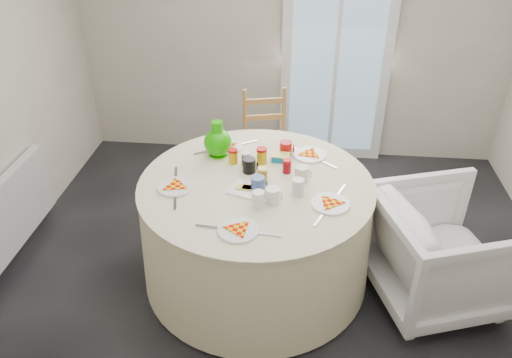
# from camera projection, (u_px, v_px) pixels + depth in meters

# --- Properties ---
(floor) EXTENTS (4.00, 4.00, 0.00)m
(floor) POSITION_uv_depth(u_px,v_px,m) (276.00, 288.00, 3.49)
(floor) COLOR black
(floor) RESTS_ON ground
(wall_back) EXTENTS (4.00, 0.02, 2.60)m
(wall_back) POSITION_uv_depth(u_px,v_px,m) (294.00, 23.00, 4.48)
(wall_back) COLOR #BCB5A3
(wall_back) RESTS_ON floor
(glass_door) EXTENTS (1.00, 0.08, 2.10)m
(glass_door) POSITION_uv_depth(u_px,v_px,m) (337.00, 54.00, 4.54)
(glass_door) COLOR silver
(glass_door) RESTS_ON floor
(radiator) EXTENTS (0.07, 1.00, 0.55)m
(radiator) POSITION_uv_depth(u_px,v_px,m) (13.00, 211.00, 3.62)
(radiator) COLOR silver
(radiator) RESTS_ON floor
(table) EXTENTS (1.57, 1.57, 0.80)m
(table) POSITION_uv_depth(u_px,v_px,m) (256.00, 231.00, 3.43)
(table) COLOR beige
(table) RESTS_ON floor
(wooden_chair) EXTENTS (0.48, 0.47, 0.90)m
(wooden_chair) POSITION_uv_depth(u_px,v_px,m) (267.00, 141.00, 4.34)
(wooden_chair) COLOR #AA8D45
(wooden_chair) RESTS_ON floor
(armchair) EXTENTS (0.98, 1.01, 0.84)m
(armchair) POSITION_uv_depth(u_px,v_px,m) (442.00, 250.00, 3.24)
(armchair) COLOR white
(armchair) RESTS_ON floor
(place_settings) EXTENTS (1.60, 1.60, 0.02)m
(place_settings) POSITION_uv_depth(u_px,v_px,m) (256.00, 183.00, 3.22)
(place_settings) COLOR white
(place_settings) RESTS_ON table
(jar_cluster) EXTENTS (0.44, 0.25, 0.12)m
(jar_cluster) POSITION_uv_depth(u_px,v_px,m) (258.00, 161.00, 3.35)
(jar_cluster) COLOR olive
(jar_cluster) RESTS_ON table
(butter_tub) EXTENTS (0.13, 0.10, 0.05)m
(butter_tub) POSITION_uv_depth(u_px,v_px,m) (281.00, 159.00, 3.45)
(butter_tub) COLOR #0C6C9B
(butter_tub) RESTS_ON table
(green_pitcher) EXTENTS (0.23, 0.23, 0.25)m
(green_pitcher) POSITION_uv_depth(u_px,v_px,m) (218.00, 143.00, 3.47)
(green_pitcher) COLOR #1AA901
(green_pitcher) RESTS_ON table
(cheese_platter) EXTENTS (0.32, 0.26, 0.04)m
(cheese_platter) POSITION_uv_depth(u_px,v_px,m) (252.00, 192.00, 3.13)
(cheese_platter) COLOR white
(cheese_platter) RESTS_ON table
(mugs_glasses) EXTENTS (0.84, 0.84, 0.12)m
(mugs_glasses) POSITION_uv_depth(u_px,v_px,m) (275.00, 178.00, 3.19)
(mugs_glasses) COLOR gray
(mugs_glasses) RESTS_ON table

